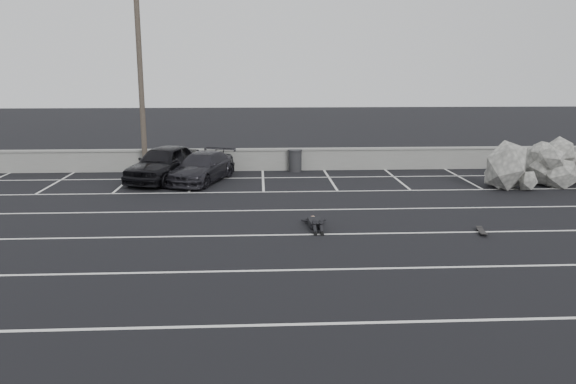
{
  "coord_description": "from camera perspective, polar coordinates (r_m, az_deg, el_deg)",
  "views": [
    {
      "loc": [
        0.83,
        -13.01,
        4.83
      ],
      "look_at": [
        1.74,
        4.41,
        1.0
      ],
      "focal_mm": 35.0,
      "sensor_mm": 36.0,
      "label": 1
    }
  ],
  "objects": [
    {
      "name": "ground",
      "position": [
        13.9,
        -6.29,
        -8.02
      ],
      "size": [
        120.0,
        120.0,
        0.0
      ],
      "primitive_type": "plane",
      "color": "black",
      "rests_on": "ground"
    },
    {
      "name": "seawall",
      "position": [
        27.36,
        -4.71,
        3.34
      ],
      "size": [
        50.0,
        0.45,
        1.06
      ],
      "color": "gray",
      "rests_on": "ground"
    },
    {
      "name": "stall_lines",
      "position": [
        18.1,
        -5.79,
        -3.15
      ],
      "size": [
        36.0,
        20.05,
        0.01
      ],
      "color": "silver",
      "rests_on": "ground"
    },
    {
      "name": "car_left",
      "position": [
        25.24,
        -12.46,
        2.88
      ],
      "size": [
        3.3,
        4.99,
        1.58
      ],
      "primitive_type": "imported",
      "rotation": [
        0.0,
        0.0,
        -0.34
      ],
      "color": "black",
      "rests_on": "ground"
    },
    {
      "name": "car_right",
      "position": [
        24.77,
        -8.73,
        2.49
      ],
      "size": [
        3.12,
        4.71,
        1.27
      ],
      "primitive_type": "imported",
      "rotation": [
        0.0,
        0.0,
        -0.34
      ],
      "color": "black",
      "rests_on": "ground"
    },
    {
      "name": "utility_pole",
      "position": [
        26.75,
        -14.77,
        11.58
      ],
      "size": [
        1.22,
        0.24,
        9.16
      ],
      "color": "#4C4238",
      "rests_on": "ground"
    },
    {
      "name": "trash_bin",
      "position": [
        27.01,
        0.73,
        3.23
      ],
      "size": [
        0.91,
        0.91,
        1.06
      ],
      "rotation": [
        0.0,
        0.0,
        -0.4
      ],
      "color": "#272729",
      "rests_on": "ground"
    },
    {
      "name": "riprap_pile",
      "position": [
        26.07,
        24.54,
        1.99
      ],
      "size": [
        5.95,
        3.65,
        1.68
      ],
      "color": "#A3A198",
      "rests_on": "ground"
    },
    {
      "name": "person",
      "position": [
        17.67,
        2.73,
        -2.79
      ],
      "size": [
        0.91,
        2.12,
        0.42
      ],
      "primitive_type": null,
      "rotation": [
        0.0,
        0.0,
        0.02
      ],
      "color": "black",
      "rests_on": "ground"
    },
    {
      "name": "skateboard",
      "position": [
        17.85,
        19.07,
        -3.78
      ],
      "size": [
        0.31,
        0.74,
        0.09
      ],
      "rotation": [
        0.0,
        0.0,
        -0.18
      ],
      "color": "black",
      "rests_on": "ground"
    }
  ]
}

